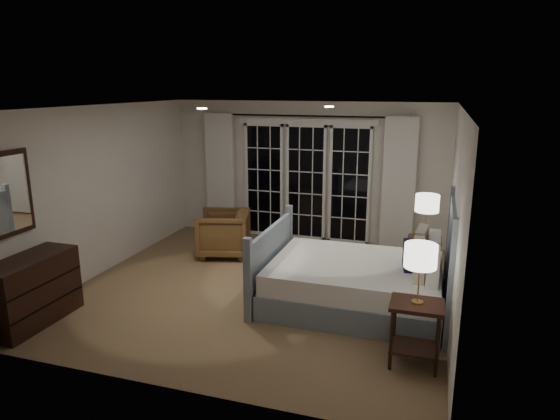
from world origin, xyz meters
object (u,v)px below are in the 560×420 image
(nightstand_left, at_px, (416,324))
(lamp_right, at_px, (427,204))
(dresser, at_px, (31,291))
(lamp_left, at_px, (421,256))
(nightstand_right, at_px, (424,252))
(armchair, at_px, (223,233))
(bed, at_px, (360,281))

(nightstand_left, distance_m, lamp_right, 2.53)
(dresser, bearing_deg, lamp_left, 5.53)
(nightstand_right, height_order, dresser, dresser)
(lamp_right, height_order, armchair, lamp_right)
(nightstand_left, relative_size, dresser, 0.59)
(nightstand_left, xyz_separation_m, lamp_left, (0.00, 0.00, 0.72))
(lamp_left, relative_size, armchair, 0.73)
(lamp_right, bearing_deg, armchair, 178.58)
(lamp_left, bearing_deg, dresser, -174.47)
(bed, height_order, lamp_right, bed)
(nightstand_right, xyz_separation_m, dresser, (-4.38, -2.86, 0.00))
(lamp_right, distance_m, armchair, 3.30)
(nightstand_left, relative_size, armchair, 0.81)
(bed, bearing_deg, nightstand_right, 58.51)
(nightstand_right, height_order, lamp_right, lamp_right)
(bed, xyz_separation_m, dresser, (-3.64, -1.65, 0.07))
(bed, relative_size, lamp_left, 3.82)
(nightstand_left, bearing_deg, nightstand_right, 90.21)
(nightstand_left, bearing_deg, armchair, 142.03)
(nightstand_right, relative_size, dresser, 0.54)
(nightstand_left, xyz_separation_m, armchair, (-3.22, 2.52, -0.07))
(lamp_left, xyz_separation_m, lamp_right, (-0.01, 2.44, -0.03))
(nightstand_left, distance_m, nightstand_right, 2.44)
(nightstand_right, xyz_separation_m, armchair, (-3.21, 0.08, -0.03))
(bed, bearing_deg, nightstand_left, -58.58)
(bed, height_order, lamp_left, bed)
(armchair, relative_size, dresser, 0.72)
(nightstand_right, xyz_separation_m, lamp_right, (0.00, -0.00, 0.73))
(nightstand_left, relative_size, lamp_right, 1.05)
(armchair, height_order, dresser, dresser)
(bed, relative_size, nightstand_left, 3.45)
(nightstand_left, distance_m, armchair, 4.09)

